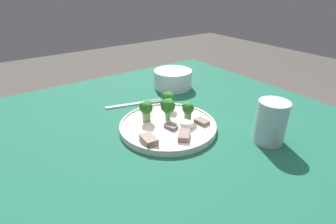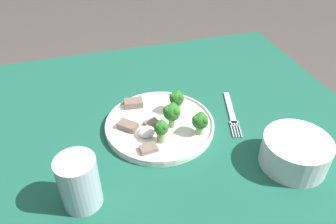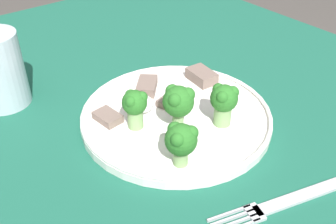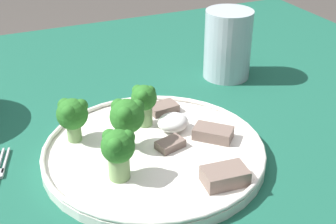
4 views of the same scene
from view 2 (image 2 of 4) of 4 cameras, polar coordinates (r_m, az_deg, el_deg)
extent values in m
cube|color=#195642|center=(0.80, -2.07, -5.64)|extent=(1.09, 0.99, 0.03)
cylinder|color=brown|center=(1.48, 12.15, -0.89)|extent=(0.06, 0.06, 0.68)
cylinder|color=brown|center=(1.39, -26.48, -7.85)|extent=(0.06, 0.06, 0.68)
cylinder|color=white|center=(0.82, -1.47, -2.37)|extent=(0.27, 0.27, 0.01)
torus|color=white|center=(0.81, -1.48, -1.89)|extent=(0.27, 0.27, 0.01)
cube|color=#B2B2B7|center=(0.90, 10.72, 0.83)|extent=(0.05, 0.14, 0.00)
cube|color=#B2B2B7|center=(0.85, 11.45, -1.96)|extent=(0.03, 0.02, 0.00)
cube|color=#B2B2B7|center=(0.83, 11.07, -3.15)|extent=(0.02, 0.05, 0.00)
cube|color=#B2B2B7|center=(0.83, 11.53, -3.15)|extent=(0.02, 0.05, 0.00)
cube|color=#B2B2B7|center=(0.83, 11.98, -3.14)|extent=(0.02, 0.05, 0.00)
cube|color=#B2B2B7|center=(0.83, 12.44, -3.13)|extent=(0.02, 0.05, 0.00)
cylinder|color=silver|center=(0.76, 21.26, -6.52)|extent=(0.15, 0.15, 0.07)
cylinder|color=white|center=(0.77, 21.16, -6.82)|extent=(0.12, 0.12, 0.05)
cylinder|color=#B2C1CC|center=(0.65, -15.21, -11.72)|extent=(0.08, 0.08, 0.11)
cylinder|color=silver|center=(0.66, -14.89, -12.98)|extent=(0.07, 0.07, 0.06)
cylinder|color=#7FA866|center=(0.80, 0.66, -1.72)|extent=(0.02, 0.02, 0.03)
sphere|color=#286B23|center=(0.78, 0.68, -0.07)|extent=(0.04, 0.04, 0.04)
sphere|color=#286B23|center=(0.77, -0.21, 0.32)|extent=(0.02, 0.02, 0.02)
sphere|color=#286B23|center=(0.77, 1.37, 0.09)|extent=(0.02, 0.02, 0.02)
sphere|color=#286B23|center=(0.79, 0.88, 1.02)|extent=(0.02, 0.02, 0.02)
cylinder|color=#7FA866|center=(0.79, 5.52, -3.03)|extent=(0.02, 0.02, 0.02)
sphere|color=#286B23|center=(0.77, 5.63, -1.59)|extent=(0.04, 0.04, 0.04)
sphere|color=#286B23|center=(0.76, 4.84, -1.23)|extent=(0.02, 0.02, 0.02)
sphere|color=#286B23|center=(0.76, 6.36, -1.45)|extent=(0.02, 0.02, 0.02)
sphere|color=#286B23|center=(0.77, 5.80, -0.54)|extent=(0.02, 0.02, 0.02)
cylinder|color=#7FA866|center=(0.76, -1.16, -4.25)|extent=(0.02, 0.02, 0.03)
sphere|color=#286B23|center=(0.74, -1.18, -2.77)|extent=(0.03, 0.03, 0.03)
sphere|color=#286B23|center=(0.74, -1.96, -2.46)|extent=(0.02, 0.02, 0.02)
sphere|color=#286B23|center=(0.73, -0.62, -2.67)|extent=(0.02, 0.02, 0.02)
sphere|color=#286B23|center=(0.75, -1.00, -1.83)|extent=(0.02, 0.02, 0.02)
cylinder|color=#7FA866|center=(0.85, 1.51, 0.86)|extent=(0.02, 0.02, 0.03)
sphere|color=#286B23|center=(0.83, 1.54, 2.36)|extent=(0.04, 0.04, 0.04)
sphere|color=#286B23|center=(0.82, 0.81, 2.72)|extent=(0.02, 0.02, 0.02)
sphere|color=#286B23|center=(0.82, 2.14, 2.53)|extent=(0.02, 0.02, 0.02)
sphere|color=#286B23|center=(0.84, 1.71, 3.27)|extent=(0.02, 0.02, 0.02)
cube|color=#756056|center=(0.87, -6.01, 1.55)|extent=(0.05, 0.04, 0.02)
cube|color=#756056|center=(0.80, -7.03, -2.39)|extent=(0.05, 0.05, 0.01)
cube|color=#756056|center=(0.81, -2.75, -1.84)|extent=(0.04, 0.03, 0.01)
cube|color=#756056|center=(0.74, -3.40, -6.36)|extent=(0.04, 0.03, 0.01)
ellipsoid|color=white|center=(0.78, -3.76, -3.46)|extent=(0.04, 0.04, 0.02)
camera|label=1|loc=(1.06, -39.50, 21.46)|focal=28.00mm
camera|label=3|loc=(0.63, 40.20, 10.96)|focal=42.00mm
camera|label=4|loc=(1.12, 1.34, 27.26)|focal=50.00mm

